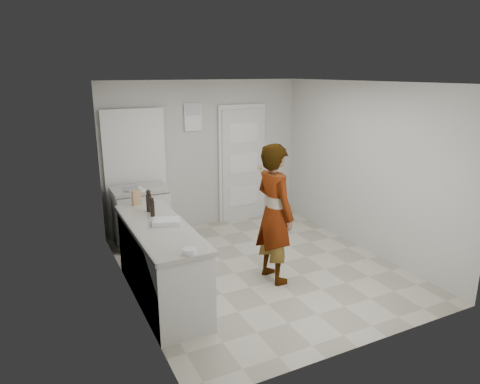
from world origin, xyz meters
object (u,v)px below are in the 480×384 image
egg_bowl (190,251)px  person (274,214)px  oil_cruet_b (152,207)px  cake_mix_box (137,198)px  oil_cruet_a (149,201)px  baking_dish (166,222)px  spice_jar (152,210)px

egg_bowl → person: bearing=28.0°
oil_cruet_b → cake_mix_box: bearing=96.8°
oil_cruet_a → baking_dish: (0.06, -0.54, -0.11)m
person → baking_dish: size_ratio=4.87×
spice_jar → baking_dish: size_ratio=0.23×
baking_dish → oil_cruet_b: bearing=101.6°
oil_cruet_b → egg_bowl: 1.26m
egg_bowl → oil_cruet_a: bearing=90.4°
spice_jar → egg_bowl: size_ratio=0.62×
person → cake_mix_box: bearing=50.2°
egg_bowl → oil_cruet_b: bearing=91.0°
person → baking_dish: bearing=78.2°
person → baking_dish: person is taller
person → oil_cruet_b: person is taller
person → oil_cruet_b: (-1.42, 0.51, 0.14)m
cake_mix_box → oil_cruet_b: bearing=-101.0°
person → oil_cruet_b: bearing=65.8°
oil_cruet_a → person: bearing=-26.9°
person → oil_cruet_a: 1.59m
oil_cruet_b → baking_dish: size_ratio=0.66×
cake_mix_box → spice_jar: (0.09, -0.44, -0.06)m
oil_cruet_a → baking_dish: 0.56m
oil_cruet_b → egg_bowl: (0.02, -1.25, -0.09)m
person → spice_jar: bearing=61.9°
person → cake_mix_box: person is taller
person → spice_jar: person is taller
oil_cruet_b → oil_cruet_a: bearing=86.6°
egg_bowl → cake_mix_box: bearing=92.8°
cake_mix_box → baking_dish: size_ratio=0.54×
spice_jar → baking_dish: bearing=-84.2°
spice_jar → egg_bowl: (-0.00, -1.36, -0.02)m
oil_cruet_b → baking_dish: oil_cruet_b is taller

